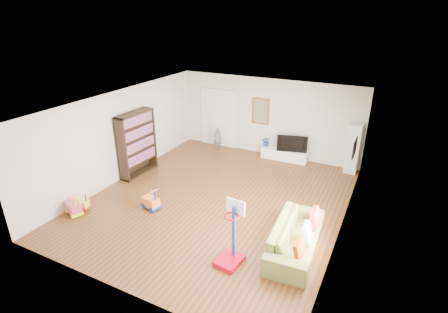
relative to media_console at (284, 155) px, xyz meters
The scene contains 25 objects.
floor 3.58m from the media_console, 102.46° to the right, with size 6.50×7.50×0.00m, color brown.
ceiling 4.37m from the media_console, 102.46° to the right, with size 6.50×7.50×0.00m, color white.
wall_back 1.42m from the media_console, 161.22° to the left, with size 6.50×0.00×2.70m, color silver.
wall_front 7.37m from the media_console, 96.08° to the right, with size 6.50×0.00×2.70m, color silver.
wall_left 5.45m from the media_console, 139.06° to the right, with size 0.00×7.50×2.70m, color silver.
wall_right 4.43m from the media_console, 54.60° to the right, with size 0.00×7.50×2.70m, color silver.
navy_accent 3.63m from the media_console, 40.28° to the right, with size 0.01×3.20×1.70m, color black.
olive_wainscot 3.24m from the media_console, 40.28° to the right, with size 0.01×3.20×1.00m, color brown.
doorway 2.82m from the media_console, behind, with size 1.45×0.06×2.10m, color white.
painting_back 1.72m from the media_console, 167.73° to the left, with size 0.62×0.06×0.92m, color gold.
artwork_right 3.34m from the media_console, 38.20° to the right, with size 0.04×0.56×0.46m, color #7F3F8C.
media_console is the anchor object (origin of this frame).
tall_cabinet 2.28m from the media_console, ahead, with size 0.38×0.38×1.62m, color white.
bookshelf 4.95m from the media_console, 140.38° to the right, with size 0.36×1.37×2.00m, color black.
sofa 4.91m from the media_console, 69.37° to the right, with size 2.27×0.89×0.66m, color olive.
basketball_hoop 5.70m from the media_console, 83.45° to the right, with size 0.48×0.59×1.41m, color #B20017.
ride_on_yellow 6.66m from the media_console, 123.81° to the right, with size 0.37×0.23×0.50m, color #EFF533.
ride_on_orange 5.12m from the media_console, 114.43° to the right, with size 0.46×0.28×0.61m, color orange.
ride_on_pink 6.86m from the media_console, 122.67° to the right, with size 0.47×0.29×0.63m, color #DB4964.
child 2.50m from the media_console, behind, with size 0.32×0.21×0.86m, color slate.
tv 0.53m from the media_console, ahead, with size 1.01×0.13×0.58m, color black.
vase_plant 0.77m from the media_console, behind, with size 0.33×0.28×0.36m, color navy.
pillow_left 5.60m from the media_console, 69.45° to the right, with size 0.09×0.35×0.35m, color #C33600.
pillow_center 5.03m from the media_console, 66.90° to the right, with size 0.10×0.40×0.40m, color white.
pillow_right 4.45m from the media_console, 63.41° to the right, with size 0.11×0.40×0.40m, color red.
Camera 1 is at (3.94, -7.36, 4.89)m, focal length 28.00 mm.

